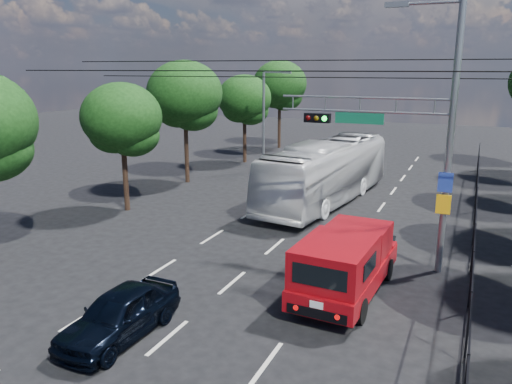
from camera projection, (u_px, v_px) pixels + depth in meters
The scene contains 14 objects.
ground at pixel (168, 338), 13.90m from camera, with size 120.00×120.00×0.00m, color black.
lane_markings at pixel (317, 210), 26.31m from camera, with size 6.12×38.00×0.01m.
signal_mast at pixel (415, 128), 17.63m from camera, with size 6.43×0.39×9.50m.
streetlight_left at pixel (266, 117), 34.94m from camera, with size 2.09×0.22×7.08m.
utility_wires at pixel (284, 70), 19.98m from camera, with size 22.00×5.04×0.74m.
fence_right at pixel (475, 218), 21.44m from camera, with size 0.06×34.03×2.00m.
tree_left_b at pixel (123, 123), 25.29m from camera, with size 4.08×4.08×6.63m.
tree_left_c at pixel (185, 99), 31.54m from camera, with size 4.80×4.80×7.80m.
tree_left_d at pixel (245, 102), 38.64m from camera, with size 4.20×4.20×6.83m.
tree_left_e at pixel (280, 88), 45.61m from camera, with size 4.92×4.92×7.99m.
red_pickup at pixel (346, 262), 16.26m from camera, with size 2.44×5.98×2.18m.
navy_hatchback at pixel (120, 314), 13.80m from camera, with size 1.63×4.04×1.38m, color black.
white_bus at pixel (326, 172), 27.64m from camera, with size 2.86×12.22×3.40m, color silver.
white_van at pixel (293, 175), 31.74m from camera, with size 1.42×4.07×1.34m, color white.
Camera 1 is at (7.33, -10.42, 7.31)m, focal length 35.00 mm.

